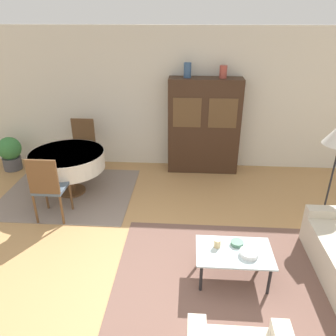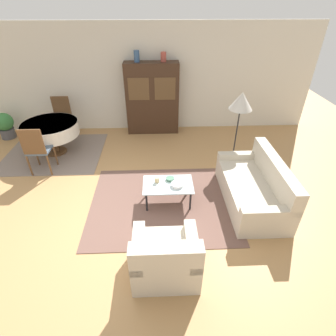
# 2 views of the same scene
# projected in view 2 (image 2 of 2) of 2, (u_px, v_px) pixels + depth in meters

# --- Properties ---
(ground_plane) EXTENTS (14.00, 14.00, 0.00)m
(ground_plane) POSITION_uv_depth(u_px,v_px,m) (109.00, 217.00, 4.50)
(ground_plane) COLOR tan
(wall_back) EXTENTS (10.00, 0.06, 2.70)m
(wall_back) POSITION_uv_depth(u_px,v_px,m) (123.00, 79.00, 6.77)
(wall_back) COLOR beige
(wall_back) RESTS_ON ground_plane
(area_rug) EXTENTS (2.60, 2.16, 0.01)m
(area_rug) POSITION_uv_depth(u_px,v_px,m) (162.00, 203.00, 4.80)
(area_rug) COLOR brown
(area_rug) RESTS_ON ground_plane
(dining_rug) EXTENTS (2.23, 1.92, 0.01)m
(dining_rug) POSITION_uv_depth(u_px,v_px,m) (55.00, 153.00, 6.31)
(dining_rug) COLOR gray
(dining_rug) RESTS_ON ground_plane
(couch) EXTENTS (0.90, 1.80, 0.85)m
(couch) POSITION_uv_depth(u_px,v_px,m) (255.00, 188.00, 4.69)
(couch) COLOR beige
(couch) RESTS_ON ground_plane
(armchair) EXTENTS (0.87, 0.80, 0.82)m
(armchair) POSITION_uv_depth(u_px,v_px,m) (166.00, 258.00, 3.44)
(armchair) COLOR beige
(armchair) RESTS_ON ground_plane
(coffee_table) EXTENTS (0.88, 0.56, 0.40)m
(coffee_table) POSITION_uv_depth(u_px,v_px,m) (168.00, 186.00, 4.63)
(coffee_table) COLOR black
(coffee_table) RESTS_ON area_rug
(display_cabinet) EXTENTS (1.36, 0.41, 1.83)m
(display_cabinet) POSITION_uv_depth(u_px,v_px,m) (152.00, 99.00, 6.82)
(display_cabinet) COLOR #382316
(display_cabinet) RESTS_ON ground_plane
(dining_table) EXTENTS (1.25, 1.25, 0.76)m
(dining_table) POSITION_uv_depth(u_px,v_px,m) (51.00, 129.00, 5.99)
(dining_table) COLOR brown
(dining_table) RESTS_ON dining_rug
(dining_chair_near) EXTENTS (0.44, 0.44, 1.05)m
(dining_chair_near) POSITION_uv_depth(u_px,v_px,m) (37.00, 148.00, 5.29)
(dining_chair_near) COLOR brown
(dining_chair_near) RESTS_ON dining_rug
(dining_chair_far) EXTENTS (0.44, 0.44, 1.05)m
(dining_chair_far) POSITION_uv_depth(u_px,v_px,m) (62.00, 115.00, 6.71)
(dining_chair_far) COLOR brown
(dining_chair_far) RESTS_ON dining_rug
(floor_lamp) EXTENTS (0.47, 0.47, 1.61)m
(floor_lamp) POSITION_uv_depth(u_px,v_px,m) (241.00, 103.00, 5.20)
(floor_lamp) COLOR black
(floor_lamp) RESTS_ON ground_plane
(cup) EXTENTS (0.08, 0.08, 0.10)m
(cup) POSITION_uv_depth(u_px,v_px,m) (157.00, 180.00, 4.63)
(cup) COLOR tan
(cup) RESTS_ON coffee_table
(bowl) EXTENTS (0.21, 0.21, 0.06)m
(bowl) POSITION_uv_depth(u_px,v_px,m) (177.00, 185.00, 4.55)
(bowl) COLOR white
(bowl) RESTS_ON coffee_table
(bowl_small) EXTENTS (0.15, 0.15, 0.05)m
(bowl_small) POSITION_uv_depth(u_px,v_px,m) (170.00, 179.00, 4.70)
(bowl_small) COLOR #4C7A60
(bowl_small) RESTS_ON coffee_table
(vase_tall) EXTENTS (0.13, 0.13, 0.26)m
(vase_tall) POSITION_uv_depth(u_px,v_px,m) (137.00, 56.00, 6.23)
(vase_tall) COLOR #33517A
(vase_tall) RESTS_ON display_cabinet
(vase_short) EXTENTS (0.13, 0.13, 0.22)m
(vase_short) POSITION_uv_depth(u_px,v_px,m) (163.00, 57.00, 6.27)
(vase_short) COLOR #9E4238
(vase_short) RESTS_ON display_cabinet
(potted_plant) EXTENTS (0.45, 0.45, 0.68)m
(potted_plant) POSITION_uv_depth(u_px,v_px,m) (5.00, 125.00, 6.79)
(potted_plant) COLOR #4C4C51
(potted_plant) RESTS_ON ground_plane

